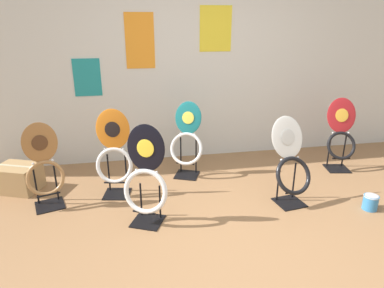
# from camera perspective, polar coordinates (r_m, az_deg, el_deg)

# --- Properties ---
(ground_plane) EXTENTS (14.00, 14.00, 0.00)m
(ground_plane) POSITION_cam_1_polar(r_m,az_deg,el_deg) (3.08, 8.63, -16.74)
(ground_plane) COLOR #8E6642
(wall_back) EXTENTS (8.00, 0.07, 2.60)m
(wall_back) POSITION_cam_1_polar(r_m,az_deg,el_deg) (4.62, 0.46, 13.41)
(wall_back) COLOR silver
(wall_back) RESTS_ON ground_plane
(toilet_seat_display_jazz_black) EXTENTS (0.45, 0.37, 0.97)m
(toilet_seat_display_jazz_black) POSITION_cam_1_polar(r_m,az_deg,el_deg) (3.20, -7.71, -6.50)
(toilet_seat_display_jazz_black) COLOR black
(toilet_seat_display_jazz_black) RESTS_ON ground_plane
(toilet_seat_display_woodgrain) EXTENTS (0.39, 0.35, 0.90)m
(toilet_seat_display_woodgrain) POSITION_cam_1_polar(r_m,az_deg,el_deg) (3.75, -23.44, -3.73)
(toilet_seat_display_woodgrain) COLOR black
(toilet_seat_display_woodgrain) RESTS_ON ground_plane
(toilet_seat_display_white_plain) EXTENTS (0.43, 0.44, 0.90)m
(toilet_seat_display_white_plain) POSITION_cam_1_polar(r_m,az_deg,el_deg) (3.67, 16.17, -3.46)
(toilet_seat_display_white_plain) COLOR black
(toilet_seat_display_white_plain) RESTS_ON ground_plane
(toilet_seat_display_crimson_swirl) EXTENTS (0.41, 0.37, 0.91)m
(toilet_seat_display_crimson_swirl) POSITION_cam_1_polar(r_m,az_deg,el_deg) (4.73, 23.56, 1.17)
(toilet_seat_display_crimson_swirl) COLOR black
(toilet_seat_display_crimson_swirl) RESTS_ON ground_plane
(toilet_seat_display_teal_sax) EXTENTS (0.44, 0.39, 0.92)m
(toilet_seat_display_teal_sax) POSITION_cam_1_polar(r_m,az_deg,el_deg) (4.14, -0.84, 0.33)
(toilet_seat_display_teal_sax) COLOR black
(toilet_seat_display_teal_sax) RESTS_ON ground_plane
(toilet_seat_display_orange_sun) EXTENTS (0.42, 0.33, 0.97)m
(toilet_seat_display_orange_sun) POSITION_cam_1_polar(r_m,az_deg,el_deg) (3.75, -12.86, -1.91)
(toilet_seat_display_orange_sun) COLOR black
(toilet_seat_display_orange_sun) RESTS_ON ground_plane
(paint_can) EXTENTS (0.15, 0.15, 0.16)m
(paint_can) POSITION_cam_1_polar(r_m,az_deg,el_deg) (3.98, 27.60, -8.54)
(paint_can) COLOR teal
(paint_can) RESTS_ON ground_plane
(storage_box) EXTENTS (0.54, 0.48, 0.30)m
(storage_box) POSITION_cam_1_polar(r_m,az_deg,el_deg) (4.35, -26.94, -5.07)
(storage_box) COLOR #A37F51
(storage_box) RESTS_ON ground_plane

